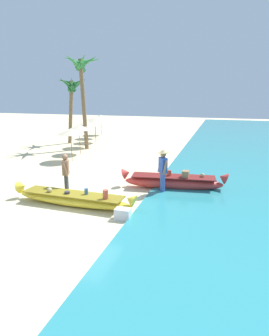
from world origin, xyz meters
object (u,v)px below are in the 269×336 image
(boat_red_midground, at_px, (173,182))
(person_vendor_hatted, at_px, (163,168))
(person_tourist_customer, at_px, (66,173))
(palm_tree_leaning_seaward, at_px, (72,90))
(boat_yellow_foreground, at_px, (73,199))
(palm_tree_tall_inland, at_px, (82,72))
(cooler_box, at_px, (123,214))

(boat_red_midground, relative_size, person_vendor_hatted, 2.45)
(person_tourist_customer, bearing_deg, palm_tree_leaning_seaward, 117.15)
(boat_yellow_foreground, relative_size, person_tourist_customer, 2.87)
(palm_tree_tall_inland, distance_m, palm_tree_leaning_seaward, 2.88)
(boat_red_midground, distance_m, palm_tree_leaning_seaward, 13.69)
(person_vendor_hatted, xyz_separation_m, person_tourist_customer, (-3.50, -1.38, -0.10))
(palm_tree_tall_inland, bearing_deg, boat_yellow_foreground, -65.63)
(person_vendor_hatted, xyz_separation_m, cooler_box, (-0.70, -2.80, -0.86))
(palm_tree_tall_inland, xyz_separation_m, cooler_box, (6.64, -10.64, -5.09))
(person_tourist_customer, relative_size, palm_tree_tall_inland, 0.26)
(person_vendor_hatted, distance_m, palm_tree_leaning_seaward, 13.73)
(boat_yellow_foreground, distance_m, person_tourist_customer, 1.28)
(boat_red_midground, bearing_deg, person_tourist_customer, -152.00)
(person_vendor_hatted, bearing_deg, palm_tree_tall_inland, 133.06)
(cooler_box, bearing_deg, person_tourist_customer, 152.07)
(person_vendor_hatted, bearing_deg, palm_tree_leaning_seaward, 133.40)
(cooler_box, bearing_deg, palm_tree_tall_inland, 120.83)
(palm_tree_leaning_seaward, xyz_separation_m, cooler_box, (8.50, -12.52, -3.95))
(boat_yellow_foreground, bearing_deg, person_tourist_customer, 131.50)
(palm_tree_tall_inland, bearing_deg, boat_red_midground, -43.18)
(boat_red_midground, relative_size, person_tourist_customer, 2.65)
(boat_yellow_foreground, height_order, boat_red_midground, boat_red_midground)
(palm_tree_tall_inland, height_order, palm_tree_leaning_seaward, palm_tree_tall_inland)
(palm_tree_leaning_seaward, bearing_deg, palm_tree_tall_inland, -45.21)
(boat_red_midground, xyz_separation_m, palm_tree_tall_inland, (-7.66, 7.19, 4.96))
(boat_red_midground, height_order, person_tourist_customer, person_tourist_customer)
(boat_yellow_foreground, bearing_deg, boat_red_midground, 42.29)
(person_vendor_hatted, bearing_deg, cooler_box, -103.96)
(cooler_box, bearing_deg, person_vendor_hatted, 74.92)
(boat_red_midground, bearing_deg, person_vendor_hatted, -116.63)
(boat_yellow_foreground, relative_size, boat_red_midground, 1.09)
(person_vendor_hatted, bearing_deg, person_tourist_customer, -158.50)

